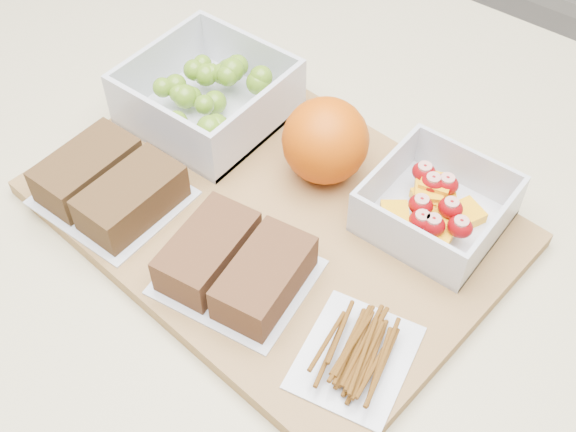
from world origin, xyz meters
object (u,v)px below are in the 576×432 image
object	(u,v)px
fruit_container	(435,208)
pretzel_bag	(356,351)
cutting_board	(272,213)
orange	(325,141)
sandwich_bag_center	(236,265)
sandwich_bag_left	(109,185)
grape_container	(210,95)

from	to	relation	value
fruit_container	pretzel_bag	size ratio (longest dim) A/B	1.00
cutting_board	orange	world-z (taller)	orange
cutting_board	sandwich_bag_center	distance (m)	0.09
sandwich_bag_left	sandwich_bag_center	world-z (taller)	sandwich_bag_left
orange	fruit_container	bearing A→B (deg)	4.72
orange	sandwich_bag_left	distance (m)	0.20
sandwich_bag_left	sandwich_bag_center	bearing A→B (deg)	0.63
sandwich_bag_center	grape_container	bearing A→B (deg)	137.42
cutting_board	fruit_container	world-z (taller)	fruit_container
cutting_board	pretzel_bag	bearing A→B (deg)	-23.84
sandwich_bag_left	pretzel_bag	bearing A→B (deg)	-0.06
fruit_container	grape_container	bearing A→B (deg)	-176.92
cutting_board	sandwich_bag_left	bearing A→B (deg)	-141.58
fruit_container	orange	bearing A→B (deg)	-175.28
orange	sandwich_bag_center	size ratio (longest dim) A/B	0.61
fruit_container	sandwich_bag_center	xyz separation A→B (m)	(-0.10, -0.16, -0.00)
fruit_container	sandwich_bag_center	size ratio (longest dim) A/B	0.84
cutting_board	orange	bearing A→B (deg)	85.97
orange	sandwich_bag_left	size ratio (longest dim) A/B	0.65
grape_container	orange	bearing A→B (deg)	1.73
grape_container	orange	xyz separation A→B (m)	(0.14, 0.00, 0.02)
sandwich_bag_center	pretzel_bag	size ratio (longest dim) A/B	1.18
sandwich_bag_left	pretzel_bag	size ratio (longest dim) A/B	1.11
sandwich_bag_center	fruit_container	bearing A→B (deg)	57.65
fruit_container	sandwich_bag_center	bearing A→B (deg)	-122.35
orange	sandwich_bag_left	world-z (taller)	orange
sandwich_bag_left	sandwich_bag_center	distance (m)	0.15
pretzel_bag	sandwich_bag_center	bearing A→B (deg)	179.10
pretzel_bag	sandwich_bag_left	bearing A→B (deg)	179.94
sandwich_bag_left	cutting_board	bearing A→B (deg)	33.39
grape_container	pretzel_bag	distance (m)	0.32
orange	sandwich_bag_left	xyz separation A→B (m)	(-0.14, -0.15, -0.02)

